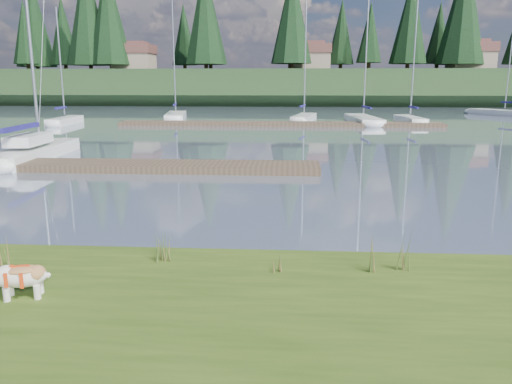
{
  "coord_description": "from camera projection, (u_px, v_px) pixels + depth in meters",
  "views": [
    {
      "loc": [
        2.76,
        -10.6,
        3.51
      ],
      "look_at": [
        2.1,
        -0.5,
        1.26
      ],
      "focal_mm": 35.0,
      "sensor_mm": 36.0,
      "label": 1
    }
  ],
  "objects": [
    {
      "name": "weed_3",
      "position": [
        5.0,
        253.0,
        8.71
      ],
      "size": [
        0.17,
        0.14,
        0.55
      ],
      "color": "#475B23",
      "rests_on": "bank"
    },
    {
      "name": "dock_near",
      "position": [
        122.0,
        166.0,
        20.25
      ],
      "size": [
        16.0,
        2.0,
        0.3
      ],
      "primitive_type": "cube",
      "color": "#4C3D2C",
      "rests_on": "ground"
    },
    {
      "name": "conifer_4",
      "position": [
        292.0,
        14.0,
        72.52
      ],
      "size": [
        6.16,
        6.16,
        15.1
      ],
      "color": "#382619",
      "rests_on": "ridge"
    },
    {
      "name": "sailboat_bg_3",
      "position": [
        361.0,
        119.0,
        43.76
      ],
      "size": [
        2.47,
        9.47,
        13.61
      ],
      "rotation": [
        0.0,
        0.0,
        1.64
      ],
      "color": "white",
      "rests_on": "ground"
    },
    {
      "name": "house_1",
      "position": [
        310.0,
        57.0,
        78.46
      ],
      "size": [
        6.3,
        5.3,
        4.65
      ],
      "color": "gray",
      "rests_on": "ridge"
    },
    {
      "name": "ground",
      "position": [
        255.0,
        126.0,
        40.48
      ],
      "size": [
        200.0,
        200.0,
        0.0
      ],
      "primitive_type": "plane",
      "color": "slate",
      "rests_on": "ground"
    },
    {
      "name": "sailboat_bg_4",
      "position": [
        408.0,
        119.0,
        43.3
      ],
      "size": [
        1.66,
        6.84,
        10.13
      ],
      "rotation": [
        0.0,
        0.0,
        1.62
      ],
      "color": "white",
      "rests_on": "ground"
    },
    {
      "name": "conifer_5",
      "position": [
        370.0,
        32.0,
        76.15
      ],
      "size": [
        3.96,
        3.96,
        10.35
      ],
      "color": "#382619",
      "rests_on": "ridge"
    },
    {
      "name": "conifer_6",
      "position": [
        464.0,
        8.0,
        72.68
      ],
      "size": [
        7.04,
        7.04,
        17.0
      ],
      "color": "#382619",
      "rests_on": "ridge"
    },
    {
      "name": "sailboat_bg_0",
      "position": [
        67.0,
        120.0,
        42.37
      ],
      "size": [
        1.76,
        6.48,
        9.47
      ],
      "rotation": [
        0.0,
        0.0,
        1.65
      ],
      "color": "white",
      "rests_on": "ground"
    },
    {
      "name": "sailboat_bg_1",
      "position": [
        176.0,
        115.0,
        48.43
      ],
      "size": [
        2.96,
        8.53,
        12.45
      ],
      "rotation": [
        0.0,
        0.0,
        1.73
      ],
      "color": "white",
      "rests_on": "ground"
    },
    {
      "name": "sailboat_bg_2",
      "position": [
        305.0,
        117.0,
        45.6
      ],
      "size": [
        2.69,
        7.41,
        11.0
      ],
      "rotation": [
        0.0,
        0.0,
        1.39
      ],
      "color": "white",
      "rests_on": "ground"
    },
    {
      "name": "weed_4",
      "position": [
        274.0,
        263.0,
        8.4
      ],
      "size": [
        0.17,
        0.14,
        0.4
      ],
      "color": "#475B23",
      "rests_on": "bank"
    },
    {
      "name": "ridge",
      "position": [
        272.0,
        88.0,
        81.83
      ],
      "size": [
        200.0,
        20.0,
        5.0
      ],
      "primitive_type": "cube",
      "color": "#1D3319",
      "rests_on": "ground"
    },
    {
      "name": "conifer_2",
      "position": [
        108.0,
        14.0,
        76.16
      ],
      "size": [
        6.6,
        6.6,
        16.05
      ],
      "color": "#382619",
      "rests_on": "ridge"
    },
    {
      "name": "conifer_3",
      "position": [
        210.0,
        29.0,
        79.49
      ],
      "size": [
        4.84,
        4.84,
        12.25
      ],
      "color": "#382619",
      "rests_on": "ridge"
    },
    {
      "name": "house_2",
      "position": [
        471.0,
        56.0,
        74.98
      ],
      "size": [
        6.3,
        5.3,
        4.65
      ],
      "color": "gray",
      "rests_on": "ridge"
    },
    {
      "name": "mud_lip",
      "position": [
        145.0,
        262.0,
        9.68
      ],
      "size": [
        60.0,
        0.5,
        0.14
      ],
      "primitive_type": "cube",
      "color": "#33281C",
      "rests_on": "ground"
    },
    {
      "name": "weed_5",
      "position": [
        404.0,
        253.0,
        8.5
      ],
      "size": [
        0.17,
        0.14,
        0.71
      ],
      "color": "#475B23",
      "rests_on": "bank"
    },
    {
      "name": "weed_2",
      "position": [
        368.0,
        256.0,
        8.43
      ],
      "size": [
        0.17,
        0.14,
        0.64
      ],
      "color": "#475B23",
      "rests_on": "bank"
    },
    {
      "name": "dock_far",
      "position": [
        279.0,
        124.0,
        40.32
      ],
      "size": [
        26.0,
        2.2,
        0.3
      ],
      "primitive_type": "cube",
      "color": "#4C3D2C",
      "rests_on": "ground"
    },
    {
      "name": "house_0",
      "position": [
        134.0,
        57.0,
        79.26
      ],
      "size": [
        6.3,
        5.3,
        4.65
      ],
      "color": "gray",
      "rests_on": "ridge"
    },
    {
      "name": "weed_1",
      "position": [
        163.0,
        250.0,
        8.91
      ],
      "size": [
        0.17,
        0.14,
        0.51
      ],
      "color": "#475B23",
      "rests_on": "bank"
    },
    {
      "name": "conifer_1",
      "position": [
        25.0,
        32.0,
        80.52
      ],
      "size": [
        4.4,
        4.4,
        11.3
      ],
      "color": "#382619",
      "rests_on": "ridge"
    },
    {
      "name": "sailboat_bg_5",
      "position": [
        498.0,
        112.0,
        52.85
      ],
      "size": [
        5.97,
        8.65,
        12.69
      ],
      "rotation": [
        0.0,
        0.0,
        2.09
      ],
      "color": "white",
      "rests_on": "ground"
    },
    {
      "name": "sailboat_main",
      "position": [
        40.0,
        148.0,
        23.59
      ],
      "size": [
        2.21,
        8.42,
        12.03
      ],
      "rotation": [
        0.0,
        0.0,
        1.64
      ],
      "color": "white",
      "rests_on": "ground"
    },
    {
      "name": "bulldog",
      "position": [
        20.0,
        275.0,
        7.39
      ],
      "size": [
        0.94,
        0.52,
        0.55
      ],
      "rotation": [
        0.0,
        0.0,
        3.41
      ],
      "color": "silver",
      "rests_on": "bank"
    },
    {
      "name": "weed_0",
      "position": [
        159.0,
        245.0,
        8.91
      ],
      "size": [
        0.17,
        0.14,
        0.7
      ],
      "color": "#475B23",
      "rests_on": "bank"
    }
  ]
}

